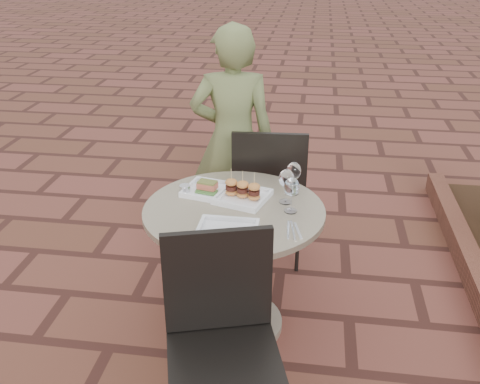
# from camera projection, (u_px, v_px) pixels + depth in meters

# --- Properties ---
(ground) EXTENTS (60.00, 60.00, 0.00)m
(ground) POSITION_uv_depth(u_px,v_px,m) (204.00, 305.00, 3.11)
(ground) COLOR brown
(ground) RESTS_ON ground
(cafe_table) EXTENTS (0.90, 0.90, 0.73)m
(cafe_table) POSITION_uv_depth(u_px,v_px,m) (234.00, 250.00, 2.75)
(cafe_table) COLOR gray
(cafe_table) RESTS_ON ground
(chair_far) EXTENTS (0.47, 0.47, 0.93)m
(chair_far) POSITION_uv_depth(u_px,v_px,m) (269.00, 186.00, 3.29)
(chair_far) COLOR black
(chair_far) RESTS_ON ground
(chair_near) EXTENTS (0.55, 0.55, 0.93)m
(chair_near) POSITION_uv_depth(u_px,v_px,m) (222.00, 327.00, 2.11)
(chair_near) COLOR black
(chair_near) RESTS_ON ground
(diner) EXTENTS (0.59, 0.43, 1.49)m
(diner) POSITION_uv_depth(u_px,v_px,m) (233.00, 141.00, 3.45)
(diner) COLOR #606A3A
(diner) RESTS_ON ground
(plate_salmon) EXTENTS (0.27, 0.27, 0.06)m
(plate_salmon) POSITION_uv_depth(u_px,v_px,m) (207.00, 189.00, 2.79)
(plate_salmon) COLOR white
(plate_salmon) RESTS_ON cafe_table
(plate_sliders) EXTENTS (0.30, 0.30, 0.16)m
(plate_sliders) POSITION_uv_depth(u_px,v_px,m) (243.00, 193.00, 2.71)
(plate_sliders) COLOR white
(plate_sliders) RESTS_ON cafe_table
(plate_tuna) EXTENTS (0.27, 0.27, 0.03)m
(plate_tuna) POSITION_uv_depth(u_px,v_px,m) (226.00, 234.00, 2.38)
(plate_tuna) COLOR white
(plate_tuna) RESTS_ON cafe_table
(wine_glass_right) EXTENTS (0.08, 0.08, 0.18)m
(wine_glass_right) POSITION_uv_depth(u_px,v_px,m) (292.00, 188.00, 2.55)
(wine_glass_right) COLOR white
(wine_glass_right) RESTS_ON cafe_table
(wine_glass_mid) EXTENTS (0.08, 0.08, 0.18)m
(wine_glass_mid) POSITION_uv_depth(u_px,v_px,m) (286.00, 179.00, 2.64)
(wine_glass_mid) COLOR white
(wine_glass_mid) RESTS_ON cafe_table
(wine_glass_far) EXTENTS (0.07, 0.07, 0.18)m
(wine_glass_far) POSITION_uv_depth(u_px,v_px,m) (294.00, 172.00, 2.73)
(wine_glass_far) COLOR white
(wine_glass_far) RESTS_ON cafe_table
(steel_ramekin) EXTENTS (0.06, 0.06, 0.04)m
(steel_ramekin) POSITION_uv_depth(u_px,v_px,m) (185.00, 189.00, 2.78)
(steel_ramekin) COLOR silver
(steel_ramekin) RESTS_ON cafe_table
(cutlery_set) EXTENTS (0.11, 0.19, 0.00)m
(cutlery_set) POSITION_uv_depth(u_px,v_px,m) (293.00, 230.00, 2.44)
(cutlery_set) COLOR silver
(cutlery_set) RESTS_ON cafe_table
(planter_curb) EXTENTS (0.12, 3.00, 0.15)m
(planter_curb) POSITION_uv_depth(u_px,v_px,m) (480.00, 288.00, 3.14)
(planter_curb) COLOR brown
(planter_curb) RESTS_ON ground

